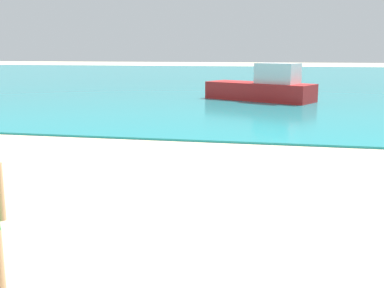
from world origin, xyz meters
TOP-DOWN VIEW (x-y plane):
  - water at (0.00, 43.24)m, footprint 160.00×60.00m
  - boat_near at (-0.26, 23.50)m, footprint 5.37×3.75m

SIDE VIEW (x-z plane):
  - water at x=0.00m, z-range 0.00..0.06m
  - boat_near at x=-0.26m, z-range -0.21..1.54m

